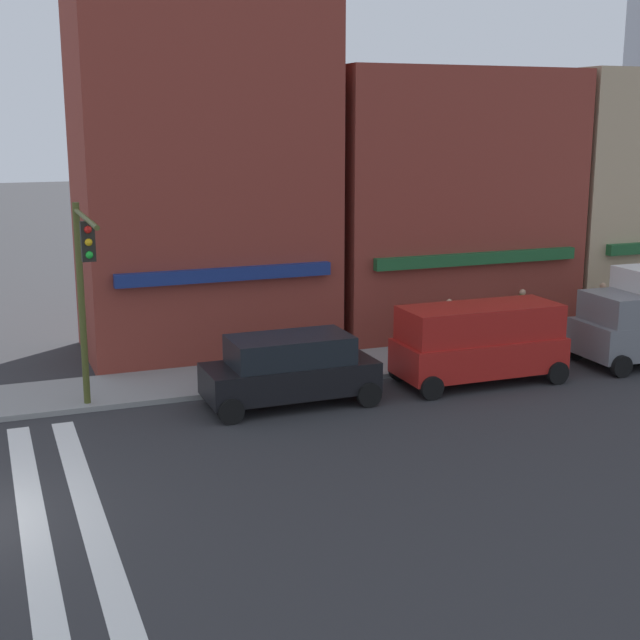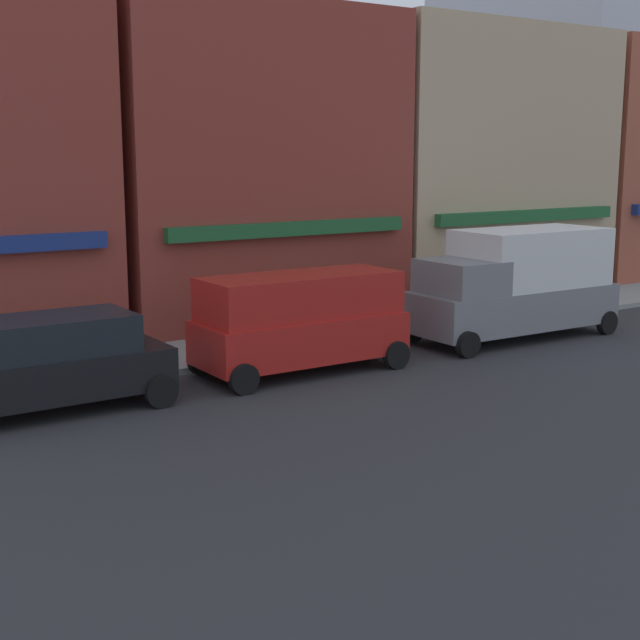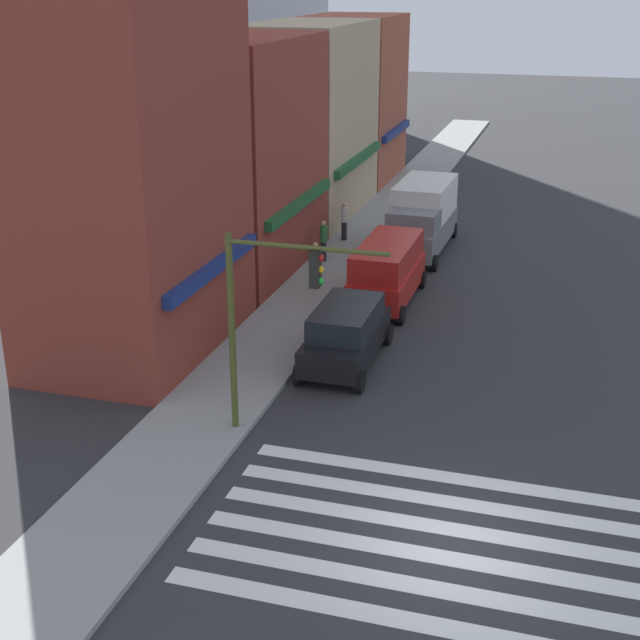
{
  "view_description": "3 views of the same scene",
  "coord_description": "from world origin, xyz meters",
  "px_view_note": "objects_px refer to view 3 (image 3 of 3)",
  "views": [
    {
      "loc": [
        1.07,
        -17.37,
        7.66
      ],
      "look_at": [
        10.1,
        6.0,
        2.0
      ],
      "focal_mm": 50.0,
      "sensor_mm": 36.0,
      "label": 1
    },
    {
      "loc": [
        3.6,
        -12.64,
        5.13
      ],
      "look_at": [
        15.2,
        4.7,
        1.2
      ],
      "focal_mm": 50.0,
      "sensor_mm": 36.0,
      "label": 2
    },
    {
      "loc": [
        -16.49,
        -1.95,
        11.6
      ],
      "look_at": [
        3.49,
        4.0,
        3.5
      ],
      "focal_mm": 50.0,
      "sensor_mm": 36.0,
      "label": 3
    }
  ],
  "objects_px": {
    "pedestrian_green_top": "(324,240)",
    "traffic_signal": "(267,303)",
    "van_red": "(387,270)",
    "box_truck_grey": "(422,216)",
    "pedestrian_orange_vest": "(315,263)",
    "suv_black": "(346,333)",
    "pedestrian_white_shirt": "(344,220)"
  },
  "relations": [
    {
      "from": "suv_black",
      "to": "van_red",
      "type": "height_order",
      "value": "van_red"
    },
    {
      "from": "box_truck_grey",
      "to": "pedestrian_green_top",
      "type": "xyz_separation_m",
      "value": [
        -3.24,
        3.62,
        -0.51
      ]
    },
    {
      "from": "traffic_signal",
      "to": "pedestrian_white_shirt",
      "type": "bearing_deg",
      "value": 9.04
    },
    {
      "from": "suv_black",
      "to": "pedestrian_white_shirt",
      "type": "relative_size",
      "value": 2.66
    },
    {
      "from": "pedestrian_white_shirt",
      "to": "pedestrian_green_top",
      "type": "xyz_separation_m",
      "value": [
        -3.4,
        -0.01,
        0.0
      ]
    },
    {
      "from": "pedestrian_green_top",
      "to": "traffic_signal",
      "type": "bearing_deg",
      "value": -123.95
    },
    {
      "from": "suv_black",
      "to": "traffic_signal",
      "type": "bearing_deg",
      "value": 172.09
    },
    {
      "from": "suv_black",
      "to": "pedestrian_white_shirt",
      "type": "height_order",
      "value": "suv_black"
    },
    {
      "from": "traffic_signal",
      "to": "suv_black",
      "type": "relative_size",
      "value": 1.18
    },
    {
      "from": "van_red",
      "to": "pedestrian_orange_vest",
      "type": "bearing_deg",
      "value": 78.16
    },
    {
      "from": "pedestrian_green_top",
      "to": "box_truck_grey",
      "type": "bearing_deg",
      "value": -3.09
    },
    {
      "from": "pedestrian_orange_vest",
      "to": "box_truck_grey",
      "type": "bearing_deg",
      "value": -13.4
    },
    {
      "from": "van_red",
      "to": "pedestrian_orange_vest",
      "type": "relative_size",
      "value": 2.83
    },
    {
      "from": "van_red",
      "to": "pedestrian_green_top",
      "type": "bearing_deg",
      "value": 43.38
    },
    {
      "from": "traffic_signal",
      "to": "pedestrian_green_top",
      "type": "relative_size",
      "value": 3.14
    },
    {
      "from": "van_red",
      "to": "pedestrian_white_shirt",
      "type": "distance_m",
      "value": 8.12
    },
    {
      "from": "traffic_signal",
      "to": "pedestrian_orange_vest",
      "type": "height_order",
      "value": "traffic_signal"
    },
    {
      "from": "suv_black",
      "to": "box_truck_grey",
      "type": "relative_size",
      "value": 0.75
    },
    {
      "from": "suv_black",
      "to": "pedestrian_green_top",
      "type": "bearing_deg",
      "value": 19.92
    },
    {
      "from": "box_truck_grey",
      "to": "pedestrian_orange_vest",
      "type": "xyz_separation_m",
      "value": [
        -6.47,
        3.01,
        -0.51
      ]
    },
    {
      "from": "van_red",
      "to": "pedestrian_orange_vest",
      "type": "xyz_separation_m",
      "value": [
        0.65,
        3.01,
        -0.21
      ]
    },
    {
      "from": "suv_black",
      "to": "pedestrian_white_shirt",
      "type": "bearing_deg",
      "value": 15.02
    },
    {
      "from": "traffic_signal",
      "to": "suv_black",
      "type": "height_order",
      "value": "traffic_signal"
    },
    {
      "from": "pedestrian_orange_vest",
      "to": "suv_black",
      "type": "bearing_deg",
      "value": -143.89
    },
    {
      "from": "suv_black",
      "to": "van_red",
      "type": "distance_m",
      "value": 5.93
    },
    {
      "from": "suv_black",
      "to": "box_truck_grey",
      "type": "xyz_separation_m",
      "value": [
        13.04,
        -0.0,
        0.56
      ]
    },
    {
      "from": "pedestrian_green_top",
      "to": "pedestrian_orange_vest",
      "type": "height_order",
      "value": "same"
    },
    {
      "from": "pedestrian_white_shirt",
      "to": "pedestrian_green_top",
      "type": "bearing_deg",
      "value": -179.61
    },
    {
      "from": "suv_black",
      "to": "van_red",
      "type": "bearing_deg",
      "value": -0.35
    },
    {
      "from": "traffic_signal",
      "to": "van_red",
      "type": "bearing_deg",
      "value": -3.56
    },
    {
      "from": "van_red",
      "to": "box_truck_grey",
      "type": "distance_m",
      "value": 7.12
    },
    {
      "from": "pedestrian_green_top",
      "to": "pedestrian_orange_vest",
      "type": "distance_m",
      "value": 3.28
    }
  ]
}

